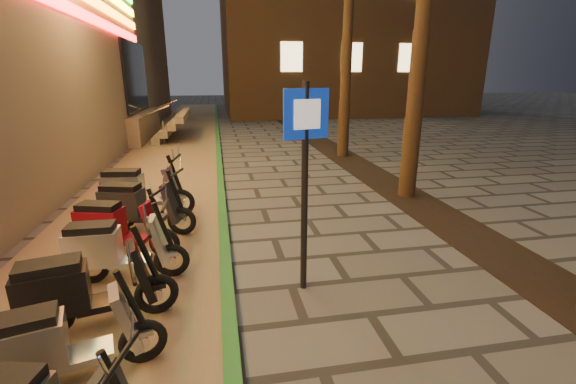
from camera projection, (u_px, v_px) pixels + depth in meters
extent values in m
cube|color=#8C7251|center=(161.00, 177.00, 11.25)|extent=(3.40, 60.00, 0.01)
cube|color=#286C29|center=(220.00, 173.00, 11.53)|extent=(0.18, 60.00, 0.10)
cube|color=black|center=(454.00, 225.00, 7.62)|extent=(1.20, 40.00, 0.02)
cube|color=black|center=(136.00, 77.00, 17.65)|extent=(0.08, 5.00, 3.00)
cube|color=gray|center=(95.00, 126.00, 17.93)|extent=(5.00, 6.00, 1.20)
cube|color=gray|center=(163.00, 134.00, 18.58)|extent=(0.35, 5.00, 0.30)
cube|color=gray|center=(170.00, 128.00, 18.55)|extent=(0.35, 5.00, 0.30)
cube|color=gray|center=(177.00, 121.00, 18.53)|extent=(0.35, 5.00, 0.30)
cube|color=gray|center=(184.00, 115.00, 18.50)|extent=(0.35, 5.00, 0.30)
cylinder|color=silver|center=(145.00, 115.00, 16.31)|extent=(2.09, 0.06, 0.81)
cylinder|color=silver|center=(158.00, 108.00, 20.07)|extent=(2.09, 0.06, 0.81)
cube|color=#FFD58C|center=(292.00, 57.00, 24.39)|extent=(1.40, 0.06, 1.80)
cube|color=#FFD58C|center=(352.00, 57.00, 25.09)|extent=(1.40, 0.06, 1.80)
cube|color=#FFD58C|center=(409.00, 58.00, 25.78)|extent=(1.40, 0.06, 1.80)
cylinder|color=#472D19|center=(417.00, 76.00, 8.68)|extent=(0.40, 0.40, 5.70)
cylinder|color=#472D19|center=(346.00, 72.00, 13.35)|extent=(0.40, 0.40, 5.95)
cylinder|color=black|center=(304.00, 192.00, 5.01)|extent=(0.09, 0.09, 2.79)
cube|color=#0D2EAC|center=(306.00, 114.00, 4.70)|extent=(0.60, 0.19, 0.61)
cube|color=white|center=(307.00, 114.00, 4.68)|extent=(0.35, 0.12, 0.36)
cylinder|color=black|center=(121.00, 357.00, 2.60)|extent=(0.16, 0.53, 0.04)
torus|color=black|center=(22.00, 375.00, 3.49)|extent=(0.49, 0.22, 0.49)
cylinder|color=silver|center=(22.00, 375.00, 3.49)|extent=(0.15, 0.13, 0.13)
torus|color=black|center=(143.00, 341.00, 3.94)|extent=(0.49, 0.22, 0.49)
cylinder|color=silver|center=(143.00, 341.00, 3.94)|extent=(0.15, 0.13, 0.13)
cube|color=#9D9EA4|center=(85.00, 354.00, 3.70)|extent=(0.58, 0.45, 0.07)
cube|color=#9D9EA4|center=(26.00, 348.00, 3.45)|extent=(0.73, 0.52, 0.47)
cube|color=black|center=(20.00, 322.00, 3.37)|extent=(0.64, 0.45, 0.11)
cube|color=#9D9EA4|center=(126.00, 318.00, 3.79)|extent=(0.34, 0.43, 0.66)
cylinder|color=black|center=(131.00, 300.00, 3.77)|extent=(0.26, 0.13, 0.69)
cylinder|color=black|center=(132.00, 271.00, 3.70)|extent=(0.19, 0.53, 0.04)
cube|color=#9D9EA4|center=(142.00, 332.00, 3.91)|extent=(0.23, 0.18, 0.06)
torus|color=black|center=(49.00, 317.00, 4.30)|extent=(0.54, 0.23, 0.53)
cylinder|color=silver|center=(49.00, 317.00, 4.30)|extent=(0.16, 0.13, 0.14)
torus|color=black|center=(157.00, 294.00, 4.75)|extent=(0.54, 0.23, 0.53)
cylinder|color=silver|center=(157.00, 294.00, 4.75)|extent=(0.16, 0.13, 0.14)
cube|color=black|center=(104.00, 302.00, 4.51)|extent=(0.63, 0.47, 0.08)
cube|color=black|center=(53.00, 292.00, 4.25)|extent=(0.79, 0.55, 0.51)
cube|color=black|center=(48.00, 267.00, 4.16)|extent=(0.70, 0.47, 0.12)
cube|color=black|center=(141.00, 271.00, 4.59)|extent=(0.36, 0.46, 0.72)
cylinder|color=black|center=(146.00, 254.00, 4.56)|extent=(0.29, 0.14, 0.76)
cylinder|color=black|center=(147.00, 228.00, 4.49)|extent=(0.19, 0.59, 0.05)
cube|color=black|center=(156.00, 285.00, 4.72)|extent=(0.25, 0.19, 0.06)
torus|color=black|center=(90.00, 267.00, 5.45)|extent=(0.52, 0.10, 0.52)
cylinder|color=silver|center=(90.00, 267.00, 5.45)|extent=(0.14, 0.10, 0.14)
torus|color=black|center=(172.00, 260.00, 5.63)|extent=(0.52, 0.10, 0.52)
cylinder|color=silver|center=(172.00, 260.00, 5.63)|extent=(0.14, 0.10, 0.14)
cube|color=white|center=(131.00, 261.00, 5.53)|extent=(0.55, 0.34, 0.08)
cube|color=white|center=(93.00, 248.00, 5.38)|extent=(0.70, 0.38, 0.50)
cube|color=black|center=(90.00, 228.00, 5.29)|extent=(0.62, 0.32, 0.12)
cube|color=white|center=(160.00, 240.00, 5.51)|extent=(0.27, 0.40, 0.70)
cylinder|color=black|center=(163.00, 226.00, 5.47)|extent=(0.27, 0.07, 0.74)
cylinder|color=black|center=(165.00, 205.00, 5.38)|extent=(0.05, 0.58, 0.04)
cube|color=white|center=(171.00, 253.00, 5.60)|extent=(0.22, 0.14, 0.06)
torus|color=black|center=(99.00, 240.00, 6.32)|extent=(0.53, 0.24, 0.52)
cylinder|color=silver|center=(99.00, 240.00, 6.32)|extent=(0.16, 0.14, 0.14)
torus|color=black|center=(165.00, 243.00, 6.21)|extent=(0.53, 0.24, 0.52)
cylinder|color=silver|center=(165.00, 243.00, 6.21)|extent=(0.16, 0.14, 0.14)
cube|color=maroon|center=(130.00, 239.00, 6.25)|extent=(0.63, 0.48, 0.08)
cube|color=maroon|center=(101.00, 224.00, 6.23)|extent=(0.78, 0.56, 0.50)
cube|color=black|center=(98.00, 207.00, 6.14)|extent=(0.69, 0.48, 0.12)
cube|color=maroon|center=(154.00, 223.00, 6.13)|extent=(0.37, 0.46, 0.71)
cylinder|color=black|center=(157.00, 211.00, 6.06)|extent=(0.28, 0.14, 0.74)
cylinder|color=black|center=(158.00, 192.00, 5.96)|extent=(0.20, 0.57, 0.04)
cube|color=maroon|center=(164.00, 236.00, 6.18)|extent=(0.25, 0.20, 0.06)
torus|color=black|center=(120.00, 219.00, 7.21)|extent=(0.56, 0.25, 0.55)
cylinder|color=silver|center=(120.00, 219.00, 7.21)|extent=(0.17, 0.14, 0.15)
torus|color=black|center=(182.00, 221.00, 7.12)|extent=(0.56, 0.25, 0.55)
cylinder|color=silver|center=(182.00, 221.00, 7.12)|extent=(0.17, 0.14, 0.15)
cube|color=#25282B|center=(150.00, 218.00, 7.16)|extent=(0.66, 0.50, 0.08)
cube|color=#25282B|center=(122.00, 203.00, 7.12)|extent=(0.82, 0.58, 0.53)
cube|color=black|center=(120.00, 188.00, 7.03)|extent=(0.72, 0.50, 0.13)
cube|color=#25282B|center=(172.00, 202.00, 7.03)|extent=(0.38, 0.48, 0.75)
cylinder|color=black|center=(175.00, 191.00, 6.96)|extent=(0.30, 0.15, 0.79)
cylinder|color=black|center=(177.00, 173.00, 6.86)|extent=(0.20, 0.61, 0.05)
cube|color=#25282B|center=(181.00, 214.00, 7.09)|extent=(0.26, 0.20, 0.06)
torus|color=black|center=(121.00, 203.00, 8.06)|extent=(0.59, 0.19, 0.58)
cylinder|color=silver|center=(121.00, 203.00, 8.06)|extent=(0.17, 0.13, 0.16)
torus|color=black|center=(181.00, 202.00, 8.12)|extent=(0.59, 0.19, 0.58)
cylinder|color=silver|center=(181.00, 202.00, 8.12)|extent=(0.17, 0.13, 0.16)
cube|color=#A09FA7|center=(150.00, 201.00, 8.08)|extent=(0.66, 0.46, 0.09)
cube|color=#A09FA7|center=(123.00, 188.00, 7.97)|extent=(0.83, 0.53, 0.56)
cube|color=black|center=(121.00, 173.00, 7.88)|extent=(0.73, 0.45, 0.13)
cube|color=#A09FA7|center=(172.00, 185.00, 8.00)|extent=(0.35, 0.48, 0.79)
cylinder|color=black|center=(175.00, 175.00, 7.94)|extent=(0.31, 0.12, 0.83)
cylinder|color=black|center=(176.00, 158.00, 7.84)|extent=(0.14, 0.65, 0.05)
cube|color=#A09FA7|center=(181.00, 196.00, 8.08)|extent=(0.26, 0.19, 0.07)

